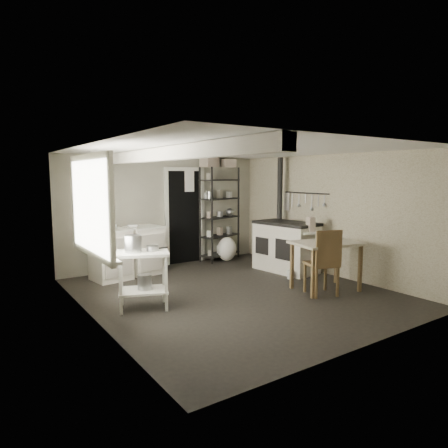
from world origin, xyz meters
TOP-DOWN VIEW (x-y plane):
  - floor at (0.00, 0.00)m, footprint 5.00×5.00m
  - ceiling at (0.00, 0.00)m, footprint 5.00×5.00m
  - wall_back at (0.00, 2.50)m, footprint 4.50×0.02m
  - wall_front at (0.00, -2.50)m, footprint 4.50×0.02m
  - wall_left at (-2.25, 0.00)m, footprint 0.02×5.00m
  - wall_right at (2.25, 0.00)m, footprint 0.02×5.00m
  - window at (-2.22, 0.20)m, footprint 0.12×1.76m
  - doorway at (0.45, 2.47)m, footprint 0.96×0.10m
  - ceiling_beam at (-1.20, 0.00)m, footprint 0.18×5.00m
  - wallpaper_panel at (2.24, 0.00)m, footprint 0.01×5.00m
  - utensil_rail at (2.19, 0.60)m, footprint 0.06×1.20m
  - prep_table at (-1.52, 0.12)m, footprint 0.86×0.74m
  - stockpot at (-1.64, 0.16)m, footprint 0.26×0.26m
  - saucepan at (-1.38, 0.11)m, footprint 0.23×0.23m
  - bucket at (-1.50, 0.11)m, footprint 0.22×0.22m
  - base_cabinets at (-1.04, 2.00)m, footprint 1.49×0.81m
  - mixing_bowl at (-0.96, 1.92)m, footprint 0.37×0.37m
  - counter_cup at (-1.36, 1.84)m, footprint 0.17×0.17m
  - shelf_rack at (1.25, 2.31)m, footprint 1.06×0.66m
  - shelf_jar at (0.90, 2.32)m, footprint 0.09×0.09m
  - storage_box_a at (1.01, 2.36)m, footprint 0.37×0.34m
  - storage_box_b at (1.46, 2.27)m, footprint 0.32×0.30m
  - stove at (1.74, 0.65)m, footprint 0.84×1.33m
  - stovepipe at (1.98, 1.13)m, footprint 0.14×0.14m
  - side_ledge at (1.84, -0.02)m, footprint 0.64×0.50m
  - oats_box at (1.75, 0.02)m, footprint 0.16×0.21m
  - work_table at (1.35, -0.72)m, footprint 1.20×0.95m
  - table_cup at (1.50, -0.81)m, footprint 0.11×0.11m
  - chair at (1.10, -0.85)m, footprint 0.56×0.58m
  - flour_sack at (1.30, 2.09)m, footprint 0.49×0.43m
  - floor_crock at (1.38, 0.13)m, footprint 0.15×0.15m

SIDE VIEW (x-z plane):
  - floor at x=0.00m, z-range 0.00..0.00m
  - floor_crock at x=1.38m, z-range 0.00..0.15m
  - flour_sack at x=1.30m, z-range -0.03..0.51m
  - work_table at x=1.35m, z-range -0.03..0.79m
  - bucket at x=-1.50m, z-range 0.28..0.49m
  - prep_table at x=-1.52m, z-range -0.01..0.81m
  - side_ledge at x=1.84m, z-range 0.00..0.86m
  - stove at x=1.74m, z-range -0.05..0.93m
  - base_cabinets at x=-1.04m, z-range 0.00..0.92m
  - chair at x=1.10m, z-range -0.05..1.02m
  - table_cup at x=1.50m, z-range 0.76..0.85m
  - saucepan at x=-1.38m, z-range 0.80..0.90m
  - stockpot at x=-1.64m, z-range 0.81..1.07m
  - shelf_rack at x=1.25m, z-range -0.09..1.99m
  - mixing_bowl at x=-0.96m, z-range 0.92..0.99m
  - counter_cup at x=-1.36m, z-range 0.92..1.02m
  - doorway at x=0.45m, z-range -0.04..2.04m
  - oats_box at x=1.75m, z-range 0.87..1.15m
  - wall_back at x=0.00m, z-range 0.00..2.30m
  - wall_front at x=0.00m, z-range 0.00..2.30m
  - wall_left at x=-2.25m, z-range 0.00..2.30m
  - wall_right at x=2.25m, z-range 0.00..2.30m
  - wallpaper_panel at x=2.24m, z-range 0.00..2.30m
  - shelf_jar at x=0.90m, z-range 1.27..1.45m
  - window at x=-2.22m, z-range 0.86..2.14m
  - utensil_rail at x=2.19m, z-range 1.33..1.77m
  - stovepipe at x=1.98m, z-range 0.86..2.32m
  - storage_box_b at x=1.46m, z-range 1.90..2.08m
  - storage_box_a at x=1.01m, z-range 1.90..2.12m
  - ceiling_beam at x=-1.20m, z-range 2.11..2.29m
  - ceiling at x=0.00m, z-range 2.30..2.30m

